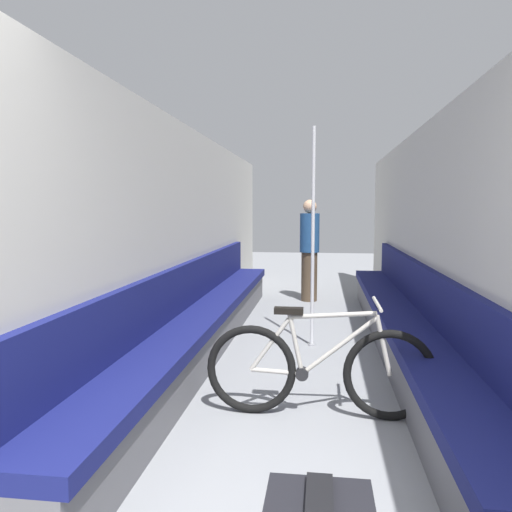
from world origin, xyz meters
The scene contains 7 objects.
wall_left centered at (-1.25, 3.62, 1.15)m, with size 0.10×10.45×2.30m, color beige.
wall_right centered at (1.25, 3.62, 1.15)m, with size 0.10×10.45×2.30m, color beige.
bench_seat_row_left centered at (-1.00, 3.75, 0.30)m, with size 0.47×6.38×0.90m.
bench_seat_row_right centered at (1.00, 3.75, 0.30)m, with size 0.47×6.38×0.90m.
bicycle centered at (0.18, 2.28, 0.34)m, with size 1.59×0.46×0.82m.
grab_pole_near centered at (0.10, 4.10, 1.11)m, with size 0.08×0.08×2.28m.
passenger_standing centered at (0.00, 6.64, 0.81)m, with size 0.30×0.30×1.57m.
Camera 1 is at (0.19, -1.10, 1.45)m, focal length 35.00 mm.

